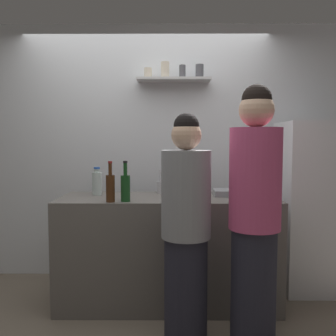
% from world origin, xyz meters
% --- Properties ---
extents(ground_plane, '(5.28, 5.28, 0.00)m').
position_xyz_m(ground_plane, '(0.00, 0.00, 0.00)').
color(ground_plane, '#726656').
extents(back_wall_assembly, '(4.80, 0.32, 2.60)m').
position_xyz_m(back_wall_assembly, '(0.00, 1.25, 1.30)').
color(back_wall_assembly, white).
rests_on(back_wall_assembly, ground).
extents(refrigerator, '(0.62, 0.63, 1.59)m').
position_xyz_m(refrigerator, '(1.61, 0.85, 0.80)').
color(refrigerator, white).
rests_on(refrigerator, ground).
extents(counter, '(1.86, 0.67, 0.94)m').
position_xyz_m(counter, '(0.23, 0.52, 0.47)').
color(counter, '#66605B').
rests_on(counter, ground).
extents(baking_pan, '(0.34, 0.24, 0.05)m').
position_xyz_m(baking_pan, '(0.81, 0.61, 0.96)').
color(baking_pan, gray).
rests_on(baking_pan, counter).
extents(utensil_holder, '(0.12, 0.12, 0.22)m').
position_xyz_m(utensil_holder, '(0.18, 0.75, 0.99)').
color(utensil_holder, '#B2B2B7').
rests_on(utensil_holder, counter).
extents(wine_bottle_dark_glass, '(0.08, 0.08, 0.33)m').
position_xyz_m(wine_bottle_dark_glass, '(0.80, 0.25, 1.06)').
color(wine_bottle_dark_glass, black).
rests_on(wine_bottle_dark_glass, counter).
extents(wine_bottle_green_glass, '(0.08, 0.08, 0.32)m').
position_xyz_m(wine_bottle_green_glass, '(-0.11, 0.27, 1.05)').
color(wine_bottle_green_glass, '#19471E').
rests_on(wine_bottle_green_glass, counter).
extents(wine_bottle_amber_glass, '(0.07, 0.07, 0.32)m').
position_xyz_m(wine_bottle_amber_glass, '(-0.22, 0.25, 1.06)').
color(wine_bottle_amber_glass, '#472814').
rests_on(wine_bottle_amber_glass, counter).
extents(water_bottle_plastic, '(0.08, 0.08, 0.25)m').
position_xyz_m(water_bottle_plastic, '(-0.40, 0.62, 1.05)').
color(water_bottle_plastic, silver).
rests_on(water_bottle_plastic, counter).
extents(person_grey_hoodie, '(0.34, 0.34, 1.61)m').
position_xyz_m(person_grey_hoodie, '(0.36, -0.14, 0.79)').
color(person_grey_hoodie, '#262633').
rests_on(person_grey_hoodie, ground).
extents(person_pink_top, '(0.34, 0.34, 1.78)m').
position_xyz_m(person_pink_top, '(0.81, -0.24, 0.89)').
color(person_pink_top, '#262633').
rests_on(person_pink_top, ground).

